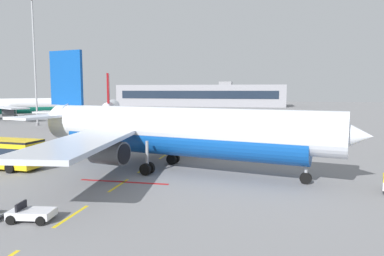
{
  "coord_description": "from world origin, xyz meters",
  "views": [
    {
      "loc": [
        29.78,
        -5.94,
        7.88
      ],
      "look_at": [
        22.61,
        28.63,
        4.07
      ],
      "focal_mm": 33.16,
      "sensor_mm": 36.0,
      "label": 1
    }
  ],
  "objects_px": {
    "airliner_foreground": "(173,130)",
    "airliner_far_center": "(111,110)",
    "airliner_far_right": "(21,106)",
    "apron_light_mast_near": "(34,47)"
  },
  "relations": [
    {
      "from": "airliner_foreground",
      "to": "airliner_far_right",
      "type": "height_order",
      "value": "airliner_foreground"
    },
    {
      "from": "airliner_far_right",
      "to": "airliner_foreground",
      "type": "bearing_deg",
      "value": -42.53
    },
    {
      "from": "airliner_far_right",
      "to": "apron_light_mast_near",
      "type": "distance_m",
      "value": 26.25
    },
    {
      "from": "airliner_far_center",
      "to": "airliner_far_right",
      "type": "height_order",
      "value": "airliner_far_right"
    },
    {
      "from": "apron_light_mast_near",
      "to": "airliner_far_right",
      "type": "bearing_deg",
      "value": 135.65
    },
    {
      "from": "apron_light_mast_near",
      "to": "airliner_foreground",
      "type": "bearing_deg",
      "value": -41.78
    },
    {
      "from": "airliner_far_center",
      "to": "airliner_far_right",
      "type": "xyz_separation_m",
      "value": [
        -33.15,
        14.61,
        0.05
      ]
    },
    {
      "from": "airliner_foreground",
      "to": "airliner_far_center",
      "type": "relative_size",
      "value": 1.16
    },
    {
      "from": "airliner_far_center",
      "to": "apron_light_mast_near",
      "type": "bearing_deg",
      "value": -176.26
    },
    {
      "from": "airliner_far_right",
      "to": "apron_light_mast_near",
      "type": "bearing_deg",
      "value": -44.35
    }
  ]
}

